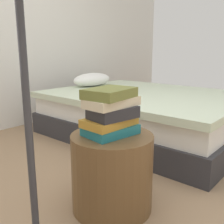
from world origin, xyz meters
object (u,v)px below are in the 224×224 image
object	(u,v)px
side_table	(112,172)
book_olive	(110,93)
bed	(144,113)
book_cream	(112,102)
book_charcoal	(113,113)
book_teal	(110,130)
book_ochre	(109,122)

from	to	relation	value
side_table	book_olive	distance (m)	0.45
bed	book_olive	xyz separation A→B (m)	(-1.29, -0.63, 0.44)
bed	book_cream	bearing A→B (deg)	-153.15
bed	book_olive	distance (m)	1.50
bed	book_charcoal	bearing A→B (deg)	-152.98
book_teal	book_olive	xyz separation A→B (m)	(-0.01, -0.00, 0.21)
book_cream	book_olive	xyz separation A→B (m)	(-0.01, 0.01, 0.05)
side_table	book_cream	bearing A→B (deg)	-141.45
book_teal	book_ochre	bearing A→B (deg)	175.68
book_teal	book_olive	distance (m)	0.21
side_table	book_ochre	distance (m)	0.30
bed	book_ochre	distance (m)	1.46
book_teal	book_charcoal	bearing A→B (deg)	-87.07
bed	side_table	bearing A→B (deg)	-153.19
book_cream	book_charcoal	bearing A→B (deg)	-74.40
book_cream	bed	bearing A→B (deg)	29.15
book_teal	book_ochre	size ratio (longest dim) A/B	0.98
book_teal	book_cream	world-z (taller)	book_cream
side_table	book_olive	size ratio (longest dim) A/B	1.73
bed	book_ochre	bearing A→B (deg)	-153.76
bed	side_table	size ratio (longest dim) A/B	4.35
book_teal	book_cream	size ratio (longest dim) A/B	0.94
book_teal	book_charcoal	world-z (taller)	book_charcoal
book_ochre	book_cream	bearing A→B (deg)	-72.29
book_ochre	bed	bearing A→B (deg)	29.47
book_olive	book_teal	bearing A→B (deg)	12.32
book_olive	book_ochre	bearing A→B (deg)	62.72
book_charcoal	book_olive	world-z (taller)	book_olive
book_cream	side_table	bearing A→B (deg)	41.03
bed	book_cream	distance (m)	1.49
book_charcoal	book_olive	xyz separation A→B (m)	(-0.01, 0.02, 0.11)
book_ochre	book_olive	distance (m)	0.16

